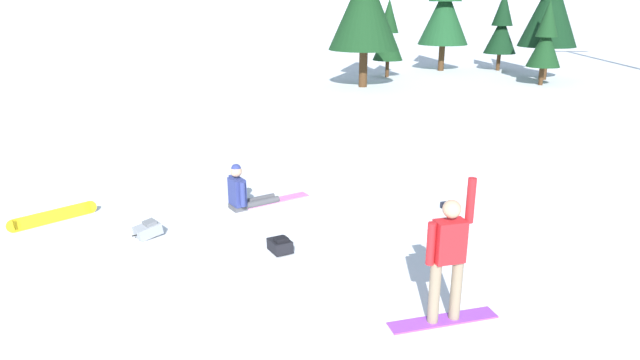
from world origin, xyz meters
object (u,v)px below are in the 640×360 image
(snowboarder_foreground, at_px, (448,257))
(loose_snowboard_near_left, at_px, (53,216))
(pine_tree_short, at_px, (388,35))
(pine_tree_slender, at_px, (445,4))
(snowboarder_midground, at_px, (245,192))
(backpack_grey, at_px, (148,230))
(pine_tree_broad, at_px, (502,28))
(backpack_black, at_px, (280,245))
(pine_tree_young, at_px, (546,39))

(snowboarder_foreground, distance_m, loose_snowboard_near_left, 7.78)
(loose_snowboard_near_left, bearing_deg, pine_tree_short, 67.71)
(pine_tree_short, distance_m, pine_tree_slender, 4.73)
(snowboarder_midground, height_order, backpack_grey, snowboarder_midground)
(pine_tree_broad, distance_m, pine_tree_slender, 3.68)
(snowboarder_midground, xyz_separation_m, pine_tree_broad, (11.87, 23.08, 2.15))
(backpack_black, bearing_deg, backpack_grey, 166.55)
(backpack_black, bearing_deg, pine_tree_short, 79.69)
(pine_tree_broad, height_order, pine_tree_young, pine_tree_broad)
(snowboarder_foreground, bearing_deg, pine_tree_broad, 72.58)
(loose_snowboard_near_left, xyz_separation_m, pine_tree_broad, (15.52, 23.92, 2.36))
(loose_snowboard_near_left, height_order, backpack_black, backpack_black)
(backpack_black, xyz_separation_m, pine_tree_broad, (10.97, 25.19, 2.36))
(snowboarder_midground, height_order, backpack_black, snowboarder_midground)
(snowboarder_foreground, relative_size, backpack_grey, 3.62)
(backpack_black, xyz_separation_m, pine_tree_young, (11.43, 19.33, 2.12))
(snowboarder_midground, height_order, pine_tree_broad, pine_tree_broad)
(loose_snowboard_near_left, bearing_deg, pine_tree_slender, 63.06)
(backpack_grey, relative_size, pine_tree_broad, 0.12)
(loose_snowboard_near_left, xyz_separation_m, pine_tree_young, (15.97, 18.06, 2.12))
(snowboarder_foreground, relative_size, pine_tree_broad, 0.44)
(loose_snowboard_near_left, bearing_deg, snowboarder_foreground, -26.14)
(snowboarder_foreground, relative_size, loose_snowboard_near_left, 1.58)
(pine_tree_broad, bearing_deg, backpack_grey, -118.66)
(pine_tree_short, bearing_deg, backpack_black, -100.31)
(pine_tree_broad, bearing_deg, pine_tree_young, -85.57)
(pine_tree_broad, relative_size, pine_tree_short, 1.10)
(pine_tree_short, bearing_deg, pine_tree_young, -21.44)
(pine_tree_young, distance_m, pine_tree_short, 7.93)
(loose_snowboard_near_left, xyz_separation_m, pine_tree_short, (8.59, 20.96, 2.13))
(pine_tree_short, bearing_deg, backpack_grey, -106.76)
(backpack_black, relative_size, pine_tree_short, 0.13)
(pine_tree_slender, bearing_deg, snowboarder_midground, -110.19)
(backpack_black, bearing_deg, pine_tree_broad, 66.46)
(snowboarder_midground, distance_m, pine_tree_short, 20.80)
(backpack_black, relative_size, pine_tree_broad, 0.12)
(snowboarder_midground, bearing_deg, backpack_grey, -135.99)
(snowboarder_foreground, distance_m, pine_tree_broad, 28.68)
(pine_tree_young, bearing_deg, pine_tree_short, 158.56)
(pine_tree_young, xyz_separation_m, pine_tree_slender, (-3.89, 5.71, 1.54))
(pine_tree_young, bearing_deg, pine_tree_slender, 124.29)
(backpack_grey, bearing_deg, pine_tree_short, 73.24)
(pine_tree_broad, relative_size, pine_tree_young, 1.11)
(snowboarder_midground, xyz_separation_m, loose_snowboard_near_left, (-3.65, -0.84, -0.21))
(snowboarder_foreground, height_order, pine_tree_short, pine_tree_short)
(snowboarder_foreground, height_order, pine_tree_broad, pine_tree_broad)
(pine_tree_slender, bearing_deg, pine_tree_short, -141.15)
(snowboarder_foreground, bearing_deg, pine_tree_young, 67.19)
(backpack_grey, distance_m, backpack_black, 2.54)
(backpack_grey, height_order, pine_tree_broad, pine_tree_broad)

